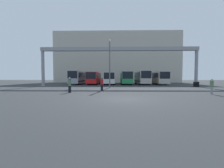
% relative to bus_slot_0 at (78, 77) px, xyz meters
% --- Properties ---
extents(ground_plane, '(200.00, 200.00, 0.00)m').
position_rel_bus_slot_0_xyz_m(ground_plane, '(10.29, -26.98, -1.91)').
color(ground_plane, '#2D3033').
extents(building_backdrop, '(44.90, 12.00, 17.95)m').
position_rel_bus_slot_0_xyz_m(building_backdrop, '(10.29, 19.27, 7.06)').
color(building_backdrop, '#B7B2A3').
rests_on(building_backdrop, ground).
extents(overhead_gantry, '(30.67, 0.80, 7.66)m').
position_rel_bus_slot_0_xyz_m(overhead_gantry, '(10.29, -9.37, 4.53)').
color(overhead_gantry, gray).
rests_on(overhead_gantry, ground).
extents(bus_slot_0, '(2.44, 11.11, 3.33)m').
position_rel_bus_slot_0_xyz_m(bus_slot_0, '(0.00, 0.00, 0.00)').
color(bus_slot_0, '#999EA5').
rests_on(bus_slot_0, ground).
extents(bus_slot_1, '(2.48, 10.75, 3.05)m').
position_rel_bus_slot_0_xyz_m(bus_slot_1, '(4.11, -0.18, -0.16)').
color(bus_slot_1, red).
rests_on(bus_slot_1, ground).
extents(bus_slot_2, '(2.62, 11.12, 2.97)m').
position_rel_bus_slot_0_xyz_m(bus_slot_2, '(8.23, 0.00, -0.19)').
color(bus_slot_2, silver).
rests_on(bus_slot_2, ground).
extents(bus_slot_3, '(2.57, 11.07, 3.13)m').
position_rel_bus_slot_0_xyz_m(bus_slot_3, '(12.34, -0.02, -0.11)').
color(bus_slot_3, '#268C4C').
rests_on(bus_slot_3, ground).
extents(bus_slot_4, '(2.55, 10.92, 3.34)m').
position_rel_bus_slot_0_xyz_m(bus_slot_4, '(16.46, -0.09, 0.01)').
color(bus_slot_4, beige).
rests_on(bus_slot_4, ground).
extents(bus_slot_5, '(2.51, 12.17, 3.14)m').
position_rel_bus_slot_0_xyz_m(bus_slot_5, '(20.57, 0.53, -0.10)').
color(bus_slot_5, beige).
rests_on(bus_slot_5, ground).
extents(pedestrian_mid_right, '(0.37, 0.37, 1.79)m').
position_rel_bus_slot_0_xyz_m(pedestrian_mid_right, '(3.00, -17.32, -0.97)').
color(pedestrian_mid_right, brown).
rests_on(pedestrian_mid_right, ground).
extents(pedestrian_mid_left, '(0.34, 0.34, 1.64)m').
position_rel_bus_slot_0_xyz_m(pedestrian_mid_left, '(19.57, -23.17, -1.04)').
color(pedestrian_mid_left, gray).
rests_on(pedestrian_mid_left, ground).
extents(pedestrian_near_left, '(0.33, 0.33, 1.59)m').
position_rel_bus_slot_0_xyz_m(pedestrian_near_left, '(4.36, -21.78, -1.07)').
color(pedestrian_near_left, black).
rests_on(pedestrian_near_left, ground).
extents(pedestrian_near_right, '(0.36, 0.36, 1.72)m').
position_rel_bus_slot_0_xyz_m(pedestrian_near_right, '(7.85, -19.40, -1.00)').
color(pedestrian_near_right, black).
rests_on(pedestrian_near_right, ground).
extents(tire_stack, '(1.04, 1.04, 0.96)m').
position_rel_bus_slot_0_xyz_m(tire_stack, '(24.64, -10.75, -1.43)').
color(tire_stack, black).
rests_on(tire_stack, ground).
extents(lamp_post, '(0.36, 0.36, 8.22)m').
position_rel_bus_slot_0_xyz_m(lamp_post, '(8.64, -13.08, 2.56)').
color(lamp_post, '#595B60').
rests_on(lamp_post, ground).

